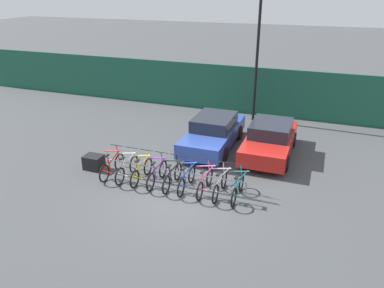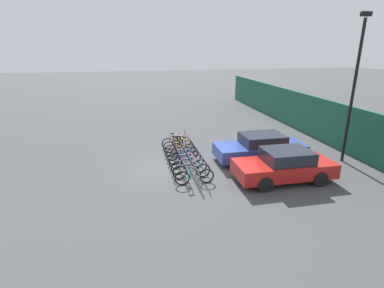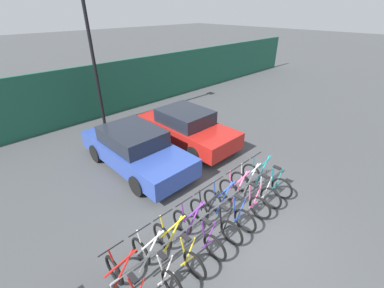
% 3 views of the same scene
% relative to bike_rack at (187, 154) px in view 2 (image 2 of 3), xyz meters
% --- Properties ---
extents(ground_plane, '(120.00, 120.00, 0.00)m').
position_rel_bike_rack_xyz_m(ground_plane, '(0.53, -0.68, -0.50)').
color(ground_plane, '#424447').
extents(hoarding_wall, '(36.00, 0.16, 2.57)m').
position_rel_bike_rack_xyz_m(hoarding_wall, '(0.53, 8.82, 0.78)').
color(hoarding_wall, '#19513D').
rests_on(hoarding_wall, ground).
extents(bike_rack, '(5.32, 0.04, 0.57)m').
position_rel_bike_rack_xyz_m(bike_rack, '(0.00, 0.00, 0.00)').
color(bike_rack, gray).
rests_on(bike_rack, ground).
extents(bicycle_red, '(0.68, 1.71, 1.05)m').
position_rel_bike_rack_xyz_m(bicycle_red, '(-2.39, -0.15, -0.12)').
color(bicycle_red, black).
rests_on(bicycle_red, ground).
extents(bicycle_white, '(0.68, 1.71, 1.05)m').
position_rel_bike_rack_xyz_m(bicycle_white, '(-1.75, -0.15, -0.12)').
color(bicycle_white, black).
rests_on(bicycle_white, ground).
extents(bicycle_yellow, '(0.68, 1.71, 1.05)m').
position_rel_bike_rack_xyz_m(bicycle_yellow, '(-1.16, -0.15, -0.12)').
color(bicycle_yellow, black).
rests_on(bicycle_yellow, ground).
extents(bicycle_purple, '(0.68, 1.71, 1.05)m').
position_rel_bike_rack_xyz_m(bicycle_purple, '(-0.55, -0.15, -0.12)').
color(bicycle_purple, black).
rests_on(bicycle_purple, ground).
extents(bicycle_black, '(0.68, 1.71, 1.05)m').
position_rel_bike_rack_xyz_m(bicycle_black, '(0.04, -0.15, -0.12)').
color(bicycle_black, black).
rests_on(bicycle_black, ground).
extents(bicycle_blue, '(0.68, 1.71, 1.05)m').
position_rel_bike_rack_xyz_m(bicycle_blue, '(0.58, -0.15, -0.12)').
color(bicycle_blue, black).
rests_on(bicycle_blue, ground).
extents(bicycle_pink, '(0.68, 1.71, 1.05)m').
position_rel_bike_rack_xyz_m(bicycle_pink, '(1.24, -0.15, -0.12)').
color(bicycle_pink, black).
rests_on(bicycle_pink, ground).
extents(bicycle_silver, '(0.68, 1.71, 1.05)m').
position_rel_bike_rack_xyz_m(bicycle_silver, '(1.78, -0.15, -0.12)').
color(bicycle_silver, black).
rests_on(bicycle_silver, ground).
extents(bicycle_teal, '(0.68, 1.71, 1.05)m').
position_rel_bike_rack_xyz_m(bicycle_teal, '(2.39, -0.15, -0.12)').
color(bicycle_teal, black).
rests_on(bicycle_teal, ground).
extents(car_blue, '(1.91, 4.51, 1.40)m').
position_rel_bike_rack_xyz_m(car_blue, '(0.35, 3.71, 0.19)').
color(car_blue, '#2D479E').
rests_on(car_blue, ground).
extents(car_red, '(1.91, 4.25, 1.40)m').
position_rel_bike_rack_xyz_m(car_red, '(2.78, 3.74, 0.19)').
color(car_red, red).
rests_on(car_red, ground).
extents(lamp_post, '(0.24, 0.44, 7.04)m').
position_rel_bike_rack_xyz_m(lamp_post, '(1.28, 7.83, 3.38)').
color(lamp_post, black).
rests_on(lamp_post, ground).
extents(cargo_crate, '(0.70, 0.56, 0.55)m').
position_rel_bike_rack_xyz_m(cargo_crate, '(-3.35, 0.09, -0.23)').
color(cargo_crate, black).
rests_on(cargo_crate, ground).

